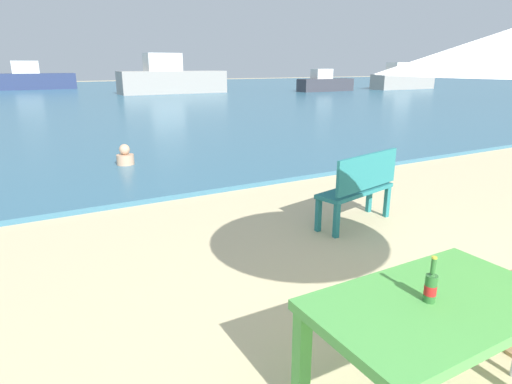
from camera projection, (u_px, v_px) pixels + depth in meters
name	position (u px, v px, depth m)	size (l,w,h in m)	color
sea_water	(58.00, 96.00, 27.77)	(120.00, 50.00, 0.08)	#386B84
picnic_table_green	(433.00, 317.00, 2.36)	(1.40, 0.80, 0.76)	#4C9E47
beer_bottle_amber	(431.00, 286.00, 2.29)	(0.07, 0.07, 0.26)	#2D662D
bench_teal_center	(360.00, 185.00, 5.39)	(1.25, 0.61, 0.95)	#237275
swimmer_person	(125.00, 157.00, 8.51)	(0.34, 0.34, 0.41)	tan
boat_tanker	(33.00, 79.00, 34.69)	(6.15, 1.68, 2.24)	navy
boat_cargo_ship	(172.00, 79.00, 29.83)	(7.41, 2.02, 2.70)	gray
boat_sailboat	(325.00, 83.00, 32.26)	(4.51, 1.23, 1.64)	#38383F
boat_barge	(402.00, 80.00, 35.22)	(5.83, 1.59, 2.12)	gray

